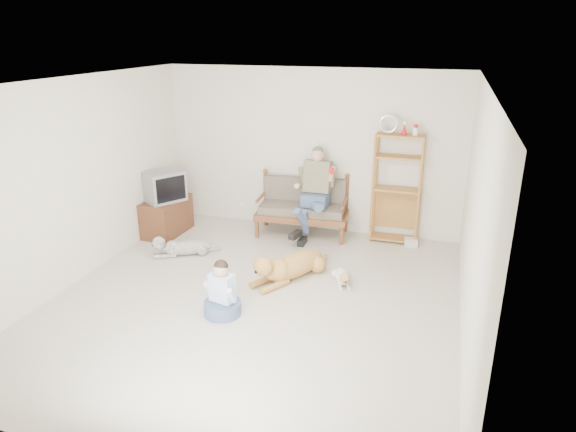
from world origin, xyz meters
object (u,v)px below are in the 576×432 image
(loveseat, at_px, (303,206))
(tv_stand, at_px, (167,216))
(golden_retriever, at_px, (288,266))
(etagere, at_px, (397,188))

(loveseat, xyz_separation_m, tv_stand, (-2.19, -0.69, -0.19))
(golden_retriever, bearing_deg, etagere, 86.15)
(loveseat, bearing_deg, golden_retriever, -86.35)
(loveseat, bearing_deg, etagere, -1.14)
(tv_stand, height_order, golden_retriever, tv_stand)
(etagere, height_order, tv_stand, etagere)
(etagere, relative_size, tv_stand, 2.22)
(golden_retriever, bearing_deg, loveseat, 129.17)
(etagere, bearing_deg, golden_retriever, -123.98)
(etagere, distance_m, tv_stand, 3.82)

